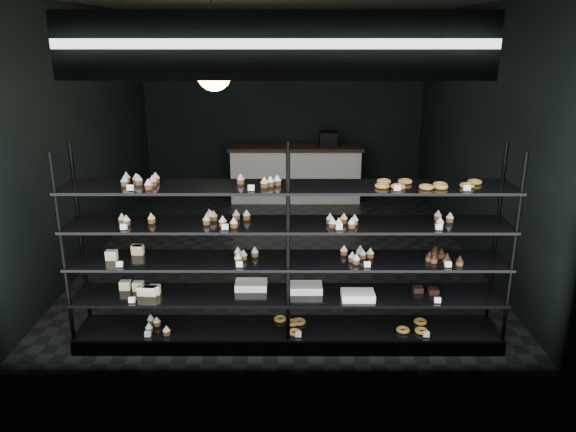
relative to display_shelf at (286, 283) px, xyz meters
The scene contains 5 objects.
room 2.64m from the display_shelf, 91.59° to the left, with size 5.01×6.01×3.20m.
display_shelf is the anchor object (origin of this frame).
signage 2.17m from the display_shelf, 98.13° to the right, with size 3.30×0.05×0.50m.
pendant_lamp 2.26m from the display_shelf, 123.20° to the left, with size 0.35×0.35×0.91m.
service_counter 4.95m from the display_shelf, 88.18° to the left, with size 2.34×0.65×1.23m.
Camera 1 is at (0.10, -7.23, 2.82)m, focal length 35.00 mm.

